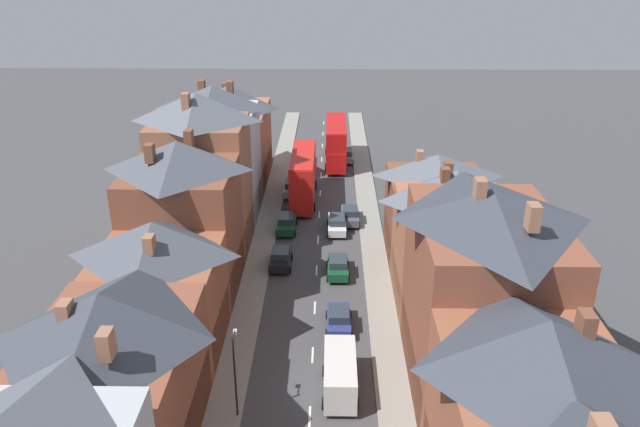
{
  "coord_description": "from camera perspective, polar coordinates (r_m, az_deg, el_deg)",
  "views": [
    {
      "loc": [
        1.12,
        -10.96,
        25.57
      ],
      "look_at": [
        0.16,
        43.71,
        1.96
      ],
      "focal_mm": 35.0,
      "sensor_mm": 36.0,
      "label": 1
    }
  ],
  "objects": [
    {
      "name": "car_parked_right_b",
      "position": [
        69.11,
        -2.56,
        2.37
      ],
      "size": [
        1.9,
        4.17,
        1.69
      ],
      "color": "#B7BABF",
      "rests_on": "ground"
    },
    {
      "name": "double_decker_bus_lead",
      "position": [
        66.89,
        -1.56,
        3.46
      ],
      "size": [
        2.74,
        10.8,
        5.3
      ],
      "color": "red",
      "rests_on": "ground"
    },
    {
      "name": "centre_line_dashes",
      "position": [
        53.48,
        -0.31,
        -5.2
      ],
      "size": [
        0.14,
        97.8,
        0.01
      ],
      "color": "silver",
      "rests_on": "ground"
    },
    {
      "name": "pavement_left",
      "position": [
        55.55,
        -5.55,
        -4.09
      ],
      "size": [
        2.2,
        104.0,
        0.14
      ],
      "primitive_type": "cube",
      "color": "gray",
      "rests_on": "ground"
    },
    {
      "name": "car_parked_right_a",
      "position": [
        52.45,
        1.64,
        -4.81
      ],
      "size": [
        1.9,
        4.0,
        1.63
      ],
      "color": "#144728",
      "rests_on": "ground"
    },
    {
      "name": "car_mid_black",
      "position": [
        62.17,
        2.75,
        -0.13
      ],
      "size": [
        1.9,
        4.13,
        1.65
      ],
      "color": "#4C515B",
      "rests_on": "ground"
    },
    {
      "name": "terrace_row_right",
      "position": [
        33.45,
        17.03,
        -13.76
      ],
      "size": [
        8.0,
        54.58,
        13.76
      ],
      "color": "beige",
      "rests_on": "ground"
    },
    {
      "name": "car_near_blue",
      "position": [
        53.79,
        -3.61,
        -4.06
      ],
      "size": [
        1.9,
        3.83,
        1.68
      ],
      "color": "black",
      "rests_on": "ground"
    },
    {
      "name": "car_parked_left_b",
      "position": [
        60.44,
        -3.08,
        -0.83
      ],
      "size": [
        1.9,
        4.44,
        1.68
      ],
      "color": "#144728",
      "rests_on": "ground"
    },
    {
      "name": "delivery_van",
      "position": [
        39.58,
        1.84,
        -14.41
      ],
      "size": [
        2.2,
        5.2,
        2.41
      ],
      "color": "silver",
      "rests_on": "ground"
    },
    {
      "name": "car_mid_white",
      "position": [
        80.24,
        2.38,
        5.35
      ],
      "size": [
        1.9,
        4.27,
        1.58
      ],
      "color": "gray",
      "rests_on": "ground"
    },
    {
      "name": "car_far_grey",
      "position": [
        60.29,
        1.57,
        -0.91
      ],
      "size": [
        1.9,
        4.54,
        1.6
      ],
      "color": "silver",
      "rests_on": "ground"
    },
    {
      "name": "street_lamp",
      "position": [
        37.02,
        -7.77,
        -13.99
      ],
      "size": [
        0.2,
        1.12,
        5.5
      ],
      "color": "black",
      "rests_on": "ground"
    },
    {
      "name": "terrace_row_left",
      "position": [
        44.56,
        -13.83,
        -3.66
      ],
      "size": [
        8.0,
        74.6,
        14.52
      ],
      "color": "#B2704C",
      "rests_on": "ground"
    },
    {
      "name": "double_decker_bus_mid_street",
      "position": [
        78.81,
        1.46,
        6.56
      ],
      "size": [
        2.74,
        10.8,
        5.3
      ],
      "color": "red",
      "rests_on": "ground"
    },
    {
      "name": "pavement_right",
      "position": [
        55.35,
        5.03,
        -4.18
      ],
      "size": [
        2.2,
        104.0,
        0.14
      ],
      "primitive_type": "cube",
      "color": "gray",
      "rests_on": "ground"
    },
    {
      "name": "car_near_silver",
      "position": [
        45.58,
        1.73,
        -9.58
      ],
      "size": [
        1.9,
        3.95,
        1.59
      ],
      "color": "navy",
      "rests_on": "ground"
    }
  ]
}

